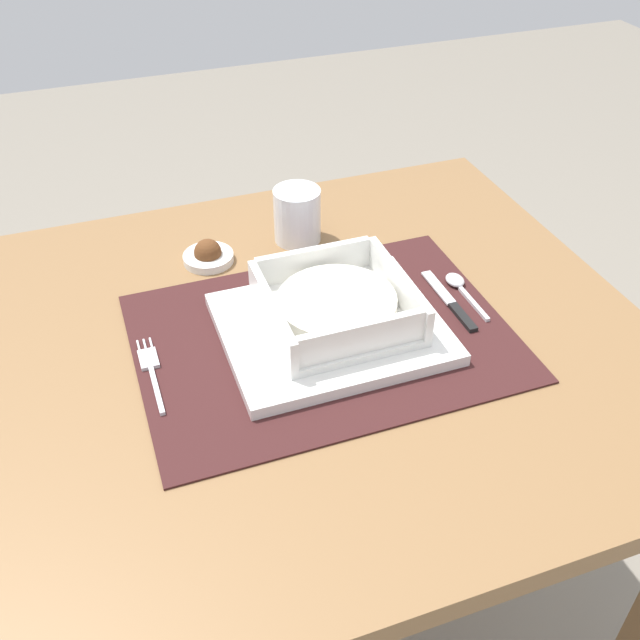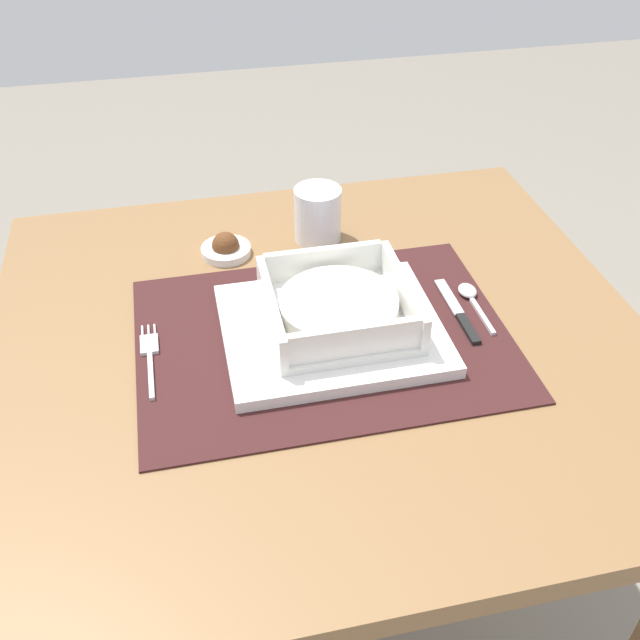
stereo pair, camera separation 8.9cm
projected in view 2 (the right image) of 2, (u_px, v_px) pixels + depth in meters
ground_plane at (321, 625)px, 1.36m from camera, size 6.00×6.00×0.00m
dining_table at (322, 395)px, 0.99m from camera, size 0.83×0.77×0.71m
placemat at (320, 338)px, 0.91m from camera, size 0.46×0.34×0.00m
serving_plate at (331, 329)px, 0.91m from camera, size 0.27×0.23×0.02m
porridge_bowl at (337, 306)px, 0.90m from camera, size 0.18×0.18×0.05m
fork at (150, 354)px, 0.88m from camera, size 0.02×0.14×0.00m
spoon at (470, 295)px, 0.97m from camera, size 0.02×0.11×0.01m
butter_knife at (460, 314)px, 0.94m from camera, size 0.01×0.14×0.01m
drinking_glass at (318, 217)px, 1.08m from camera, size 0.07×0.07×0.08m
condiment_saucer at (226, 248)px, 1.06m from camera, size 0.07×0.07×0.04m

